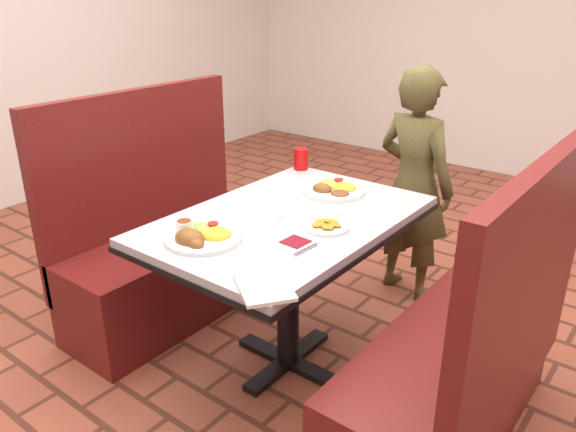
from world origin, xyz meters
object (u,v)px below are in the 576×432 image
object	(u,v)px
booth_bench_left	(169,254)
far_dinner_plate	(335,187)
near_dinner_plate	(201,233)
dining_table	(288,237)
diner_person	(414,186)
plantain_plate	(327,226)
booth_bench_right	(459,373)
red_tumbler	(301,159)

from	to	relation	value
booth_bench_left	far_dinner_plate	distance (m)	0.98
near_dinner_plate	booth_bench_left	bearing A→B (deg)	150.32
dining_table	near_dinner_plate	distance (m)	0.43
dining_table	diner_person	distance (m)	0.97
booth_bench_left	far_dinner_plate	world-z (taller)	booth_bench_left
near_dinner_plate	plantain_plate	distance (m)	0.50
near_dinner_plate	plantain_plate	world-z (taller)	near_dinner_plate
booth_bench_right	booth_bench_left	bearing A→B (deg)	180.00
near_dinner_plate	far_dinner_plate	size ratio (longest dim) A/B	1.00
plantain_plate	far_dinner_plate	bearing A→B (deg)	119.32
far_dinner_plate	plantain_plate	world-z (taller)	far_dinner_plate
booth_bench_right	near_dinner_plate	bearing A→B (deg)	-156.64
far_dinner_plate	plantain_plate	bearing A→B (deg)	-60.68
booth_bench_right	far_dinner_plate	distance (m)	0.99
booth_bench_left	red_tumbler	xyz separation A→B (m)	(0.45, 0.55, 0.48)
booth_bench_right	plantain_plate	world-z (taller)	booth_bench_right
booth_bench_left	far_dinner_plate	xyz separation A→B (m)	(0.79, 0.37, 0.45)
booth_bench_right	plantain_plate	bearing A→B (deg)	-179.37
red_tumbler	dining_table	bearing A→B (deg)	-58.08
near_dinner_plate	far_dinner_plate	xyz separation A→B (m)	(0.10, 0.76, -0.01)
far_dinner_plate	plantain_plate	xyz separation A→B (m)	(0.21, -0.37, -0.02)
plantain_plate	dining_table	bearing A→B (deg)	178.12
diner_person	near_dinner_plate	distance (m)	1.39
diner_person	far_dinner_plate	distance (m)	0.63
diner_person	booth_bench_left	bearing A→B (deg)	57.17
dining_table	diner_person	bearing A→B (deg)	83.30
booth_bench_left	booth_bench_right	xyz separation A→B (m)	(1.60, 0.00, 0.00)
plantain_plate	red_tumbler	size ratio (longest dim) A/B	1.62
booth_bench_left	far_dinner_plate	size ratio (longest dim) A/B	4.16
dining_table	plantain_plate	size ratio (longest dim) A/B	6.72
booth_bench_left	diner_person	xyz separation A→B (m)	(0.91, 0.97, 0.31)
diner_person	far_dinner_plate	xyz separation A→B (m)	(-0.12, -0.60, 0.13)
diner_person	near_dinner_plate	size ratio (longest dim) A/B	4.45
diner_person	near_dinner_plate	bearing A→B (deg)	91.13
near_dinner_plate	booth_bench_right	bearing A→B (deg)	23.36
dining_table	diner_person	xyz separation A→B (m)	(0.11, 0.97, -0.01)
booth_bench_right	near_dinner_plate	distance (m)	1.09
dining_table	booth_bench_left	size ratio (longest dim) A/B	1.01
dining_table	near_dinner_plate	bearing A→B (deg)	-105.66
booth_bench_right	far_dinner_plate	bearing A→B (deg)	155.63
dining_table	far_dinner_plate	distance (m)	0.39
dining_table	booth_bench_right	xyz separation A→B (m)	(0.80, 0.00, -0.32)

